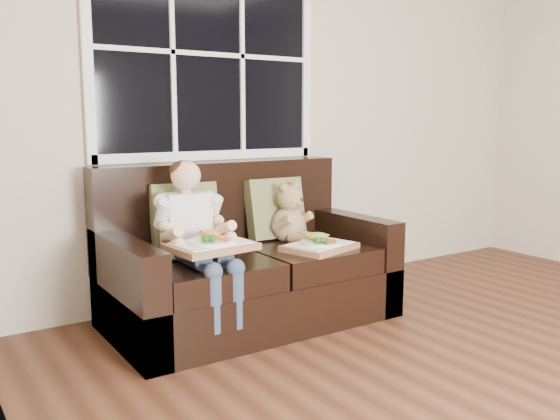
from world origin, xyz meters
TOP-DOWN VIEW (x-y plane):
  - window_back at (-0.78, 2.48)m, footprint 1.62×0.04m
  - loveseat at (-0.78, 2.02)m, footprint 1.70×0.92m
  - pillow_left at (-1.11, 2.17)m, footprint 0.42×0.23m
  - pillow_right at (-0.46, 2.17)m, footprint 0.40×0.19m
  - child at (-1.18, 1.90)m, footprint 0.38×0.59m
  - teddy_bear at (-0.43, 2.04)m, footprint 0.27×0.33m
  - tray_left at (-1.17, 1.69)m, footprint 0.46×0.37m
  - tray_right at (-0.43, 1.72)m, footprint 0.48×0.41m

SIDE VIEW (x-z plane):
  - loveseat at x=-0.78m, z-range -0.17..0.79m
  - tray_right at x=-0.43m, z-range 0.43..0.53m
  - tray_left at x=-1.17m, z-range 0.53..0.62m
  - teddy_bear at x=-0.43m, z-range 0.41..0.81m
  - child at x=-1.18m, z-range 0.21..1.07m
  - pillow_right at x=-0.46m, z-range 0.44..0.85m
  - pillow_left at x=-1.11m, z-range 0.44..0.86m
  - window_back at x=-0.78m, z-range 0.96..2.33m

